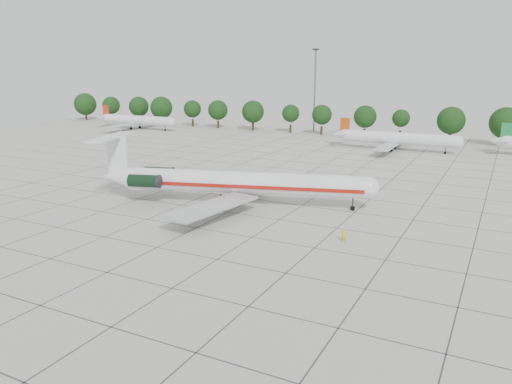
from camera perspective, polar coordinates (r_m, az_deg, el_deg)
ground at (r=67.07m, az=2.71°, el=-3.19°), size 260.00×260.00×0.00m
apron_joints at (r=80.46m, az=7.15°, el=-0.34°), size 170.00×170.00×0.02m
main_airliner at (r=73.65m, az=-3.12°, el=1.18°), size 41.29×31.68×9.86m
ground_crew at (r=59.31m, az=10.00°, el=-4.89°), size 0.67×0.51×1.67m
bg_airliner_a at (r=170.26m, az=-13.46°, el=7.98°), size 28.24×27.20×7.40m
bg_airliner_c at (r=127.25m, az=15.79°, el=5.88°), size 28.24×27.20×7.40m
tree_line at (r=148.98m, az=12.37°, el=8.40°), size 249.86×8.44×10.22m
floodlight_mast at (r=160.68m, az=6.75°, el=11.99°), size 1.60×1.60×25.45m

